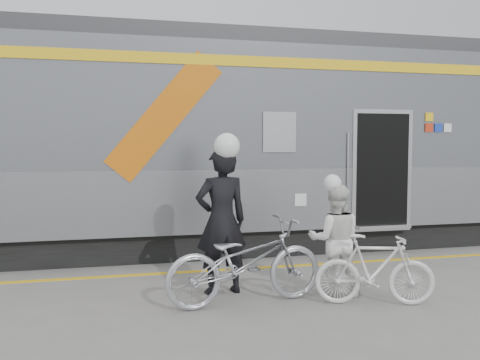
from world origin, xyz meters
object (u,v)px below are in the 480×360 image
object	(u,v)px
man	(221,221)
bicycle_right	(375,270)
bicycle_left	(246,262)
woman	(335,240)

from	to	relation	value
man	bicycle_right	distance (m)	2.10
bicycle_left	man	bearing A→B (deg)	12.68
bicycle_left	bicycle_right	world-z (taller)	bicycle_left
man	bicycle_left	distance (m)	0.74
bicycle_right	man	bearing A→B (deg)	78.89
man	bicycle_right	xyz separation A→B (m)	(1.78, -0.97, -0.54)
bicycle_right	woman	bearing A→B (deg)	46.10
bicycle_left	bicycle_right	xyz separation A→B (m)	(1.58, -0.42, -0.10)
bicycle_right	bicycle_left	bearing A→B (deg)	92.58
man	bicycle_right	world-z (taller)	man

